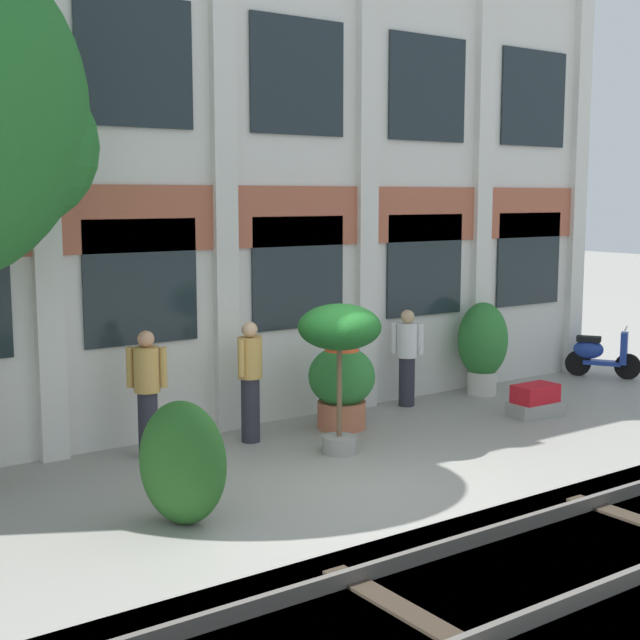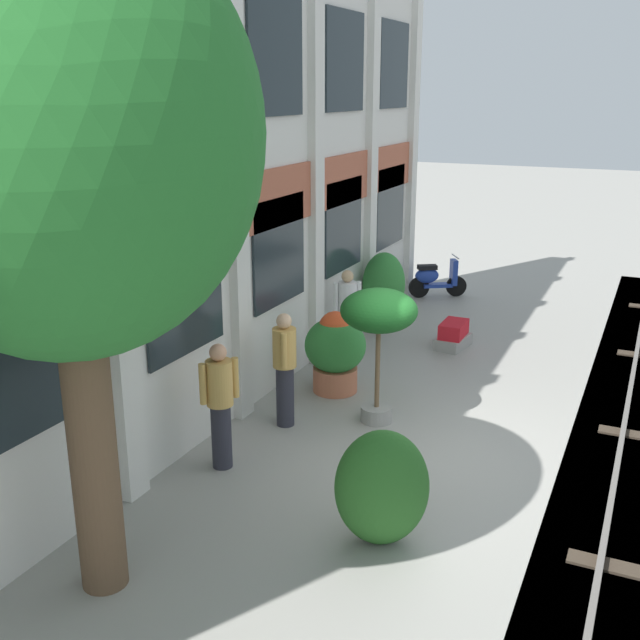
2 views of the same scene
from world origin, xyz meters
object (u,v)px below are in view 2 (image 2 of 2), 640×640
object	(u,v)px
resident_by_doorway	(285,366)
topiary_hedge	(382,488)
potted_plant_fluted_column	(384,288)
potted_plant_terracotta_small	(379,318)
broadleaf_tree	(63,147)
potted_plant_stone_basin	(335,349)
resident_near_plants	(220,402)
scooter_near_curb	(435,279)
potted_plant_square_trough	(453,335)
resident_watching_tracks	(347,310)

from	to	relation	value
resident_by_doorway	topiary_hedge	bearing A→B (deg)	-69.75
potted_plant_fluted_column	potted_plant_terracotta_small	xyz separation A→B (m)	(-4.14, -1.43, 0.71)
broadleaf_tree	topiary_hedge	distance (m)	4.58
potted_plant_stone_basin	resident_near_plants	xyz separation A→B (m)	(-2.94, 0.30, 0.18)
potted_plant_fluted_column	topiary_hedge	bearing A→B (deg)	-159.89
topiary_hedge	broadleaf_tree	bearing A→B (deg)	129.03
resident_by_doorway	resident_near_plants	xyz separation A→B (m)	(-1.47, 0.16, -0.01)
broadleaf_tree	potted_plant_stone_basin	xyz separation A→B (m)	(5.48, -0.08, -3.51)
scooter_near_curb	resident_by_doorway	xyz separation A→B (m)	(-7.70, -0.04, 0.47)
resident_near_plants	topiary_hedge	xyz separation A→B (m)	(-0.73, -2.45, -0.25)
broadleaf_tree	resident_by_doorway	size ratio (longest dim) A/B	3.70
potted_plant_stone_basin	scooter_near_curb	world-z (taller)	potted_plant_stone_basin
scooter_near_curb	resident_by_doorway	size ratio (longest dim) A/B	0.72
broadleaf_tree	potted_plant_terracotta_small	xyz separation A→B (m)	(4.68, -1.10, -2.63)
potted_plant_square_trough	potted_plant_fluted_column	distance (m)	1.76
potted_plant_square_trough	potted_plant_terracotta_small	size ratio (longest dim) A/B	0.43
broadleaf_tree	resident_near_plants	world-z (taller)	broadleaf_tree
potted_plant_square_trough	potted_plant_stone_basin	world-z (taller)	potted_plant_stone_basin
broadleaf_tree	potted_plant_square_trough	world-z (taller)	broadleaf_tree
resident_by_doorway	resident_watching_tracks	bearing A→B (deg)	70.74
potted_plant_stone_basin	resident_near_plants	bearing A→B (deg)	174.22
resident_by_doorway	resident_watching_tracks	size ratio (longest dim) A/B	1.07
resident_by_doorway	broadleaf_tree	bearing A→B (deg)	-115.14
broadleaf_tree	resident_watching_tracks	xyz separation A→B (m)	(7.19, 0.44, -3.38)
resident_near_plants	potted_plant_fluted_column	bearing A→B (deg)	125.97
potted_plant_terracotta_small	resident_watching_tracks	xyz separation A→B (m)	(2.51, 1.54, -0.75)
potted_plant_terracotta_small	resident_by_doorway	bearing A→B (deg)	120.38
broadleaf_tree	resident_near_plants	bearing A→B (deg)	5.00
potted_plant_square_trough	resident_watching_tracks	bearing A→B (deg)	124.82
potted_plant_fluted_column	scooter_near_curb	world-z (taller)	potted_plant_fluted_column
potted_plant_square_trough	potted_plant_fluted_column	size ratio (longest dim) A/B	0.53
resident_by_doorway	potted_plant_stone_basin	bearing A→B (deg)	58.57
broadleaf_tree	resident_watching_tracks	distance (m)	7.96
scooter_near_curb	resident_watching_tracks	xyz separation A→B (m)	(-4.50, 0.34, 0.41)
broadleaf_tree	potted_plant_fluted_column	world-z (taller)	broadleaf_tree
broadleaf_tree	resident_by_doorway	bearing A→B (deg)	0.90
potted_plant_fluted_column	resident_near_plants	world-z (taller)	resident_near_plants
topiary_hedge	potted_plant_fluted_column	bearing A→B (deg)	20.11
potted_plant_square_trough	topiary_hedge	distance (m)	6.65
scooter_near_curb	topiary_hedge	bearing A→B (deg)	-108.88
scooter_near_curb	resident_watching_tracks	world-z (taller)	resident_watching_tracks
potted_plant_terracotta_small	resident_watching_tracks	size ratio (longest dim) A/B	1.27
broadleaf_tree	potted_plant_stone_basin	bearing A→B (deg)	-0.80
potted_plant_square_trough	resident_near_plants	size ratio (longest dim) A/B	0.51
broadleaf_tree	potted_plant_square_trough	bearing A→B (deg)	-8.46
potted_plant_stone_basin	scooter_near_curb	bearing A→B (deg)	1.65
potted_plant_terracotta_small	resident_watching_tracks	bearing A→B (deg)	31.45
potted_plant_stone_basin	resident_watching_tracks	xyz separation A→B (m)	(1.71, 0.52, 0.13)
potted_plant_fluted_column	resident_near_plants	distance (m)	6.28
potted_plant_terracotta_small	topiary_hedge	world-z (taller)	potted_plant_terracotta_small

